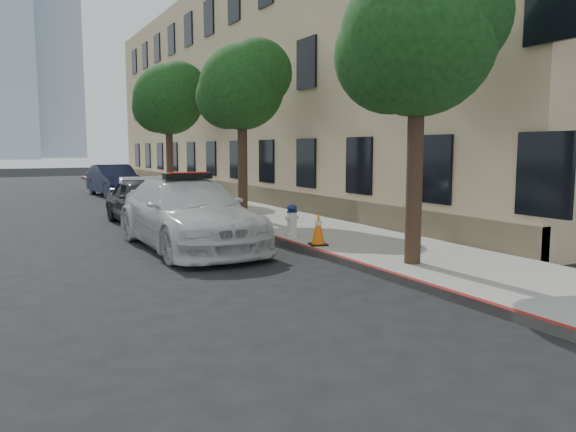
{
  "coord_description": "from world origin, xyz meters",
  "views": [
    {
      "loc": [
        -3.99,
        -10.05,
        2.29
      ],
      "look_at": [
        0.98,
        -0.64,
        1.0
      ],
      "focal_mm": 35.0,
      "sensor_mm": 36.0,
      "label": 1
    }
  ],
  "objects_px": {
    "fire_hydrant": "(292,221)",
    "traffic_cone": "(318,229)",
    "parked_car_mid": "(143,201)",
    "parked_car_far": "(114,180)",
    "police_car": "(188,213)"
  },
  "relations": [
    {
      "from": "parked_car_far",
      "to": "traffic_cone",
      "type": "bearing_deg",
      "value": -91.16
    },
    {
      "from": "fire_hydrant",
      "to": "parked_car_far",
      "type": "bearing_deg",
      "value": 89.8
    },
    {
      "from": "parked_car_mid",
      "to": "traffic_cone",
      "type": "height_order",
      "value": "parked_car_mid"
    },
    {
      "from": "parked_car_far",
      "to": "fire_hydrant",
      "type": "bearing_deg",
      "value": -90.87
    },
    {
      "from": "parked_car_far",
      "to": "fire_hydrant",
      "type": "relative_size",
      "value": 5.7
    },
    {
      "from": "parked_car_mid",
      "to": "traffic_cone",
      "type": "distance_m",
      "value": 6.8
    },
    {
      "from": "police_car",
      "to": "parked_car_far",
      "type": "relative_size",
      "value": 1.22
    },
    {
      "from": "parked_car_mid",
      "to": "fire_hydrant",
      "type": "distance_m",
      "value": 5.66
    },
    {
      "from": "parked_car_far",
      "to": "traffic_cone",
      "type": "relative_size",
      "value": 6.27
    },
    {
      "from": "parked_car_far",
      "to": "traffic_cone",
      "type": "height_order",
      "value": "parked_car_far"
    },
    {
      "from": "parked_car_far",
      "to": "parked_car_mid",
      "type": "bearing_deg",
      "value": -101.25
    },
    {
      "from": "fire_hydrant",
      "to": "traffic_cone",
      "type": "xyz_separation_m",
      "value": [
        0.0,
        -1.23,
        -0.03
      ]
    },
    {
      "from": "parked_car_mid",
      "to": "parked_car_far",
      "type": "bearing_deg",
      "value": 81.9
    },
    {
      "from": "fire_hydrant",
      "to": "traffic_cone",
      "type": "relative_size",
      "value": 1.1
    },
    {
      "from": "police_car",
      "to": "traffic_cone",
      "type": "xyz_separation_m",
      "value": [
        2.38,
        -1.84,
        -0.29
      ]
    }
  ]
}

